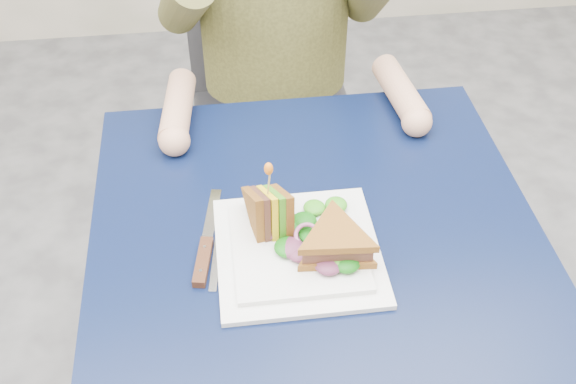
{
  "coord_description": "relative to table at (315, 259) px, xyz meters",
  "views": [
    {
      "loc": [
        -0.14,
        -0.77,
        1.54
      ],
      "look_at": [
        -0.05,
        -0.0,
        0.82
      ],
      "focal_mm": 42.0,
      "sensor_mm": 36.0,
      "label": 1
    }
  ],
  "objects": [
    {
      "name": "fork",
      "position": [
        -0.17,
        -0.03,
        0.08
      ],
      "size": [
        0.04,
        0.18,
        0.01
      ],
      "color": "silver",
      "rests_on": "table"
    },
    {
      "name": "toothpick_frill",
      "position": [
        -0.08,
        -0.01,
        0.23
      ],
      "size": [
        0.01,
        0.01,
        0.02
      ],
      "primitive_type": "ellipsoid",
      "color": "orange",
      "rests_on": "sandwich_upright"
    },
    {
      "name": "toothpick",
      "position": [
        -0.08,
        -0.01,
        0.2
      ],
      "size": [
        0.01,
        0.01,
        0.06
      ],
      "primitive_type": "cylinder",
      "rotation": [
        0.14,
        0.07,
        0.0
      ],
      "color": "tan",
      "rests_on": "sandwich_upright"
    },
    {
      "name": "chair",
      "position": [
        0.0,
        0.72,
        -0.11
      ],
      "size": [
        0.42,
        0.4,
        0.93
      ],
      "color": "#47474C",
      "rests_on": "ground"
    },
    {
      "name": "plate",
      "position": [
        -0.04,
        -0.05,
        0.09
      ],
      "size": [
        0.26,
        0.26,
        0.02
      ],
      "color": "white",
      "rests_on": "table"
    },
    {
      "name": "lettuce_spill",
      "position": [
        -0.03,
        -0.04,
        0.11
      ],
      "size": [
        0.15,
        0.13,
        0.02
      ],
      "primitive_type": null,
      "color": "#337A14",
      "rests_on": "plate"
    },
    {
      "name": "knife",
      "position": [
        -0.19,
        -0.04,
        0.09
      ],
      "size": [
        0.06,
        0.22,
        0.02
      ],
      "color": "silver",
      "rests_on": "table"
    },
    {
      "name": "table",
      "position": [
        0.0,
        0.0,
        0.0
      ],
      "size": [
        0.75,
        0.75,
        0.73
      ],
      "color": "black",
      "rests_on": "ground"
    },
    {
      "name": "sandwich_upright",
      "position": [
        -0.08,
        -0.01,
        0.13
      ],
      "size": [
        0.08,
        0.13,
        0.13
      ],
      "color": "brown",
      "rests_on": "plate"
    },
    {
      "name": "sandwich_flat",
      "position": [
        0.02,
        -0.08,
        0.12
      ],
      "size": [
        0.15,
        0.15,
        0.05
      ],
      "color": "brown",
      "rests_on": "plate"
    },
    {
      "name": "onion_ring",
      "position": [
        -0.02,
        -0.05,
        0.11
      ],
      "size": [
        0.04,
        0.04,
        0.02
      ],
      "primitive_type": "torus",
      "rotation": [
        0.44,
        0.0,
        0.0
      ],
      "color": "#9E4C7A",
      "rests_on": "plate"
    }
  ]
}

